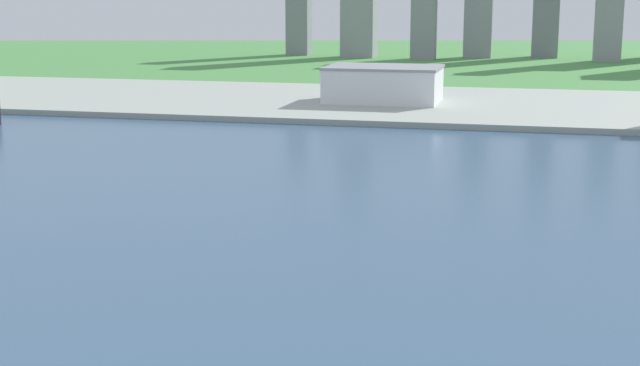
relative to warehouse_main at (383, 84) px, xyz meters
The scene contains 4 objects.
ground_plane 192.20m from the warehouse_main, 75.08° to the right, with size 2400.00×2400.00×0.00m, color #488943.
water_bay 250.58m from the warehouse_main, 78.62° to the right, with size 840.00×360.00×0.15m, color #385675.
industrial_pier 50.51m from the warehouse_main, ahead, with size 840.00×140.00×2.50m, color #9DA69B.
warehouse_main is the anchor object (origin of this frame).
Camera 1 is at (23.26, 62.25, 52.61)m, focal length 52.46 mm.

